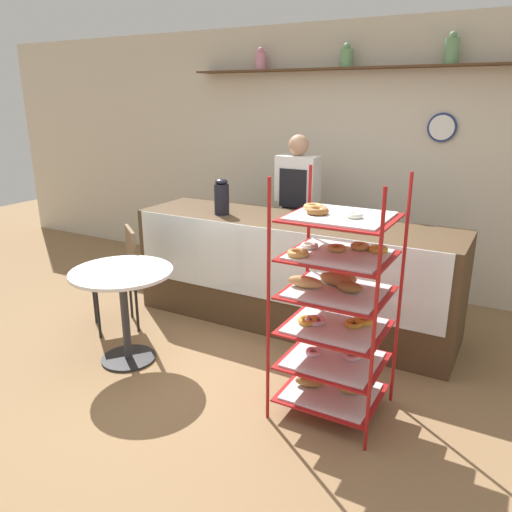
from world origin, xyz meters
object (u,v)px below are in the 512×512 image
Objects in this scene: person_worker at (297,211)px; donut_tray_counter at (339,224)px; coffee_carafe at (222,197)px; cafe_chair at (122,267)px; pastry_rack at (335,306)px; cafe_table at (123,293)px.

person_worker is 0.93m from donut_tray_counter.
cafe_chair is at bearing -133.00° from coffee_carafe.
pastry_rack is 1.73× the size of cafe_chair.
cafe_chair is 2.78× the size of coffee_carafe.
pastry_rack is 0.95× the size of person_worker.
pastry_rack is 4.82× the size of coffee_carafe.
cafe_chair is at bearing 171.96° from pastry_rack.
donut_tray_counter is at bearing 5.91° from coffee_carafe.
cafe_chair is (-2.07, 0.29, -0.18)m from pastry_rack.
cafe_chair is 1.91m from donut_tray_counter.
person_worker is at bearing 121.54° from pastry_rack.
coffee_carafe is at bearing -118.39° from person_worker.
pastry_rack is 1.64m from cafe_table.
cafe_table is (-0.58, -1.86, -0.33)m from person_worker.
person_worker is at bearing 136.62° from donut_tray_counter.
person_worker is 2.14× the size of cafe_table.
cafe_table is at bearing -7.57° from cafe_chair.
person_worker is (-1.04, 1.70, 0.16)m from pastry_rack.
person_worker is 1.77m from cafe_chair.
pastry_rack is at bearing 29.94° from cafe_chair.
pastry_rack is 1.78m from coffee_carafe.
coffee_carafe is 0.63× the size of donut_tray_counter.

